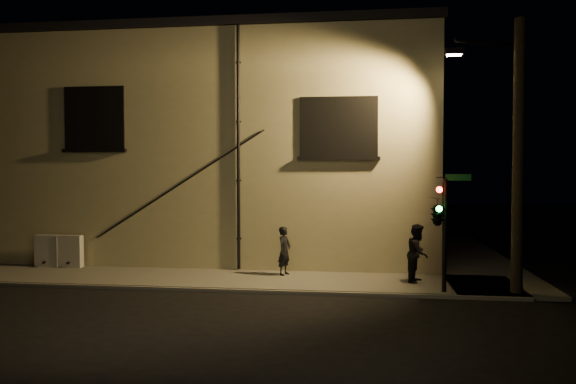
# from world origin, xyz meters

# --- Properties ---
(ground) EXTENTS (90.00, 90.00, 0.00)m
(ground) POSITION_xyz_m (0.00, 0.00, 0.00)
(ground) COLOR black
(sidewalk) EXTENTS (21.00, 16.00, 0.12)m
(sidewalk) POSITION_xyz_m (1.22, 4.39, 0.06)
(sidewalk) COLOR #585850
(sidewalk) RESTS_ON ground
(building) EXTENTS (16.20, 12.23, 8.80)m
(building) POSITION_xyz_m (-3.00, 8.99, 4.40)
(building) COLOR tan
(building) RESTS_ON ground
(utility_cabinet) EXTENTS (1.72, 0.29, 1.13)m
(utility_cabinet) POSITION_xyz_m (-8.26, 2.70, 0.69)
(utility_cabinet) COLOR #B6B5AD
(utility_cabinet) RESTS_ON sidewalk
(pedestrian_a) EXTENTS (0.56, 0.68, 1.58)m
(pedestrian_a) POSITION_xyz_m (-0.12, 2.23, 0.91)
(pedestrian_a) COLOR black
(pedestrian_a) RESTS_ON sidewalk
(pedestrian_b) EXTENTS (0.92, 1.04, 1.77)m
(pedestrian_b) POSITION_xyz_m (4.10, 1.66, 1.01)
(pedestrian_b) COLOR black
(pedestrian_b) RESTS_ON sidewalk
(traffic_signal) EXTENTS (1.32, 1.96, 3.32)m
(traffic_signal) POSITION_xyz_m (4.50, 0.19, 2.35)
(traffic_signal) COLOR black
(traffic_signal) RESTS_ON sidewalk
(streetlamp_pole) EXTENTS (2.06, 1.40, 7.74)m
(streetlamp_pole) POSITION_xyz_m (6.62, 0.53, 4.07)
(streetlamp_pole) COLOR black
(streetlamp_pole) RESTS_ON ground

